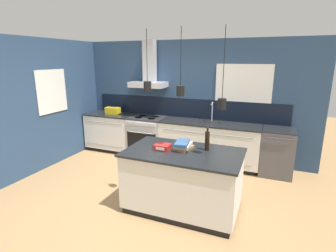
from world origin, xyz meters
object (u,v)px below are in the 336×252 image
(red_supply_box, at_px, (162,147))
(yellow_toolbox, at_px, (113,111))
(book_stack, at_px, (183,145))
(oven_range, at_px, (148,136))
(dishwasher, at_px, (277,152))
(bottle_on_island, at_px, (207,141))

(red_supply_box, distance_m, yellow_toolbox, 2.83)
(book_stack, distance_m, red_supply_box, 0.30)
(oven_range, xyz_separation_m, dishwasher, (2.79, 0.00, 0.00))
(oven_range, height_order, book_stack, book_stack)
(yellow_toolbox, bearing_deg, book_stack, -36.33)
(yellow_toolbox, bearing_deg, bottle_on_island, -31.46)
(dishwasher, relative_size, book_stack, 2.48)
(red_supply_box, bearing_deg, oven_range, 122.42)
(bottle_on_island, bearing_deg, dishwasher, 59.42)
(oven_range, bearing_deg, red_supply_box, -57.58)
(oven_range, xyz_separation_m, yellow_toolbox, (-0.92, 0.00, 0.54))
(dishwasher, bearing_deg, bottle_on_island, -120.58)
(red_supply_box, height_order, yellow_toolbox, yellow_toolbox)
(red_supply_box, xyz_separation_m, yellow_toolbox, (-2.11, 1.88, 0.04))
(oven_range, bearing_deg, yellow_toolbox, 179.73)
(dishwasher, xyz_separation_m, book_stack, (-1.32, -1.76, 0.52))
(dishwasher, bearing_deg, book_stack, -126.91)
(book_stack, height_order, red_supply_box, book_stack)
(oven_range, distance_m, dishwasher, 2.79)
(book_stack, bearing_deg, dishwasher, 53.09)
(oven_range, height_order, red_supply_box, red_supply_box)
(dishwasher, bearing_deg, red_supply_box, -130.38)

